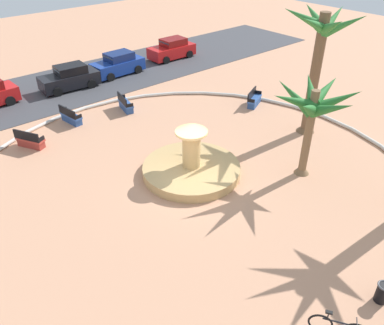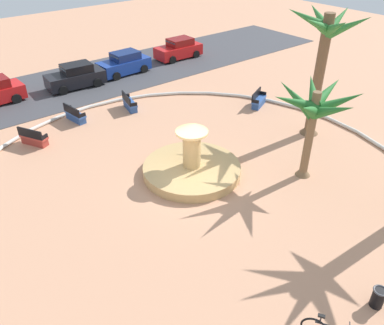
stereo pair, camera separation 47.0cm
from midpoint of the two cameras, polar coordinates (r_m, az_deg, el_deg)
ground_plane at (r=18.13m, az=0.76°, el=-3.10°), size 80.00×80.00×0.00m
plaza_curb at (r=18.08m, az=0.76°, el=-2.84°), size 21.30×21.30×0.20m
street_asphalt at (r=29.93m, az=-18.16°, el=10.34°), size 48.00×8.00×0.03m
fountain at (r=18.64m, az=0.69°, el=-0.78°), size 4.66×4.66×2.31m
palm_tree_near_fountain at (r=21.61m, az=19.13°, el=15.31°), size 4.18×3.99×6.78m
palm_tree_mid_plaza at (r=17.94m, az=18.12°, el=7.51°), size 4.11×3.96×4.49m
bench_east at (r=25.31m, az=-8.52°, el=8.41°), size 0.85×1.67×1.00m
bench_west at (r=22.58m, az=-21.45°, el=3.24°), size 1.19×1.65×1.00m
bench_north at (r=24.46m, az=-16.10°, el=6.56°), size 0.73×1.66×1.00m
bench_southeast at (r=25.87m, az=10.15°, el=8.80°), size 1.66×1.12×1.00m
trash_bin at (r=14.37m, az=26.33°, el=-17.16°), size 0.46×0.46×0.73m
parked_car_second at (r=29.40m, az=-16.10°, el=11.89°), size 4.10×2.11×1.67m
parked_car_third at (r=31.32m, az=-9.39°, el=13.98°), size 4.06×2.04×1.67m
parked_car_rightmost at (r=34.54m, az=-1.54°, el=16.14°), size 4.02×1.95×1.67m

